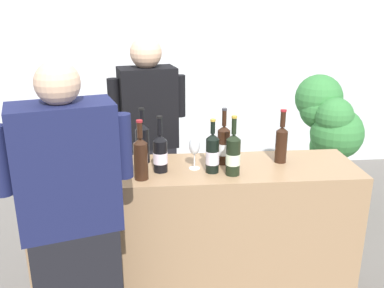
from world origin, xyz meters
name	(u,v)px	position (x,y,z in m)	size (l,w,h in m)	color
wall_back	(175,51)	(0.00, 2.60, 1.40)	(8.00, 0.10, 2.80)	silver
counter	(197,240)	(0.00, 0.00, 0.50)	(1.94, 0.51, 0.99)	#9E7A56
wine_bottle_0	(281,142)	(0.52, 0.05, 1.12)	(0.07, 0.07, 0.33)	black
wine_bottle_1	(143,141)	(-0.32, 0.12, 1.13)	(0.08, 0.08, 0.34)	black
wine_bottle_2	(160,153)	(-0.22, -0.04, 1.11)	(0.08, 0.08, 0.33)	black
wine_bottle_3	(233,154)	(0.19, -0.12, 1.11)	(0.08, 0.08, 0.35)	black
wine_bottle_4	(212,153)	(0.08, -0.07, 1.11)	(0.08, 0.08, 0.32)	black
wine_bottle_5	(141,157)	(-0.32, -0.14, 1.12)	(0.08, 0.08, 0.34)	black
wine_bottle_6	(224,145)	(0.17, 0.06, 1.11)	(0.08, 0.08, 0.35)	black
wine_glass	(194,147)	(-0.02, -0.01, 1.13)	(0.07, 0.07, 0.19)	silver
person_server	(150,159)	(-0.29, 0.57, 0.85)	(0.54, 0.32, 1.72)	black
person_guest	(74,245)	(-0.64, -0.53, 0.83)	(0.59, 0.36, 1.71)	black
potted_shrub	(328,129)	(1.33, 1.26, 0.83)	(0.58, 0.64, 1.31)	brown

